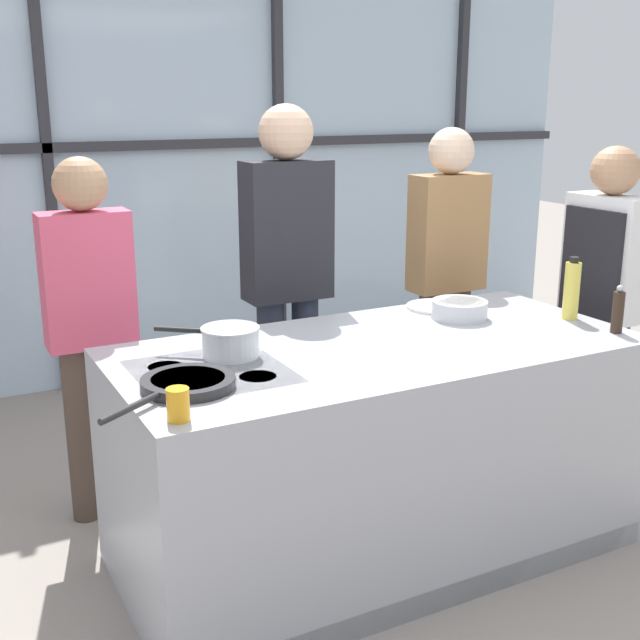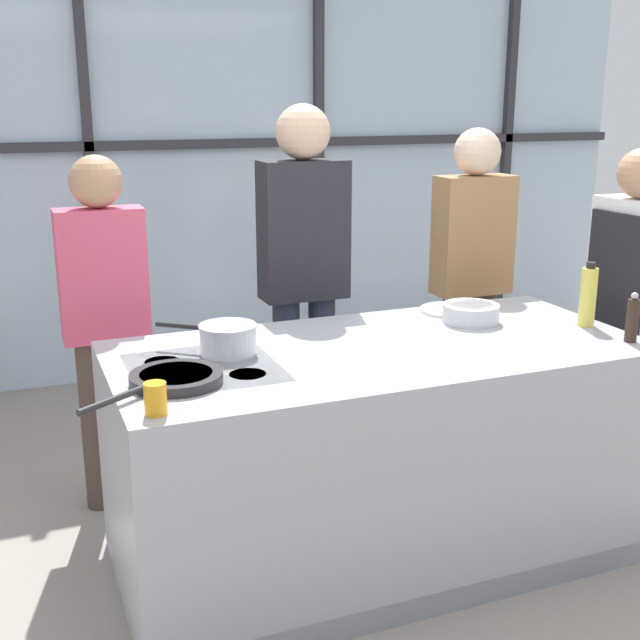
{
  "view_description": "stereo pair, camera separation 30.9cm",
  "coord_description": "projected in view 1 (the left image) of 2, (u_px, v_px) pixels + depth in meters",
  "views": [
    {
      "loc": [
        -1.59,
        -2.54,
        1.82
      ],
      "look_at": [
        -0.21,
        0.1,
        1.0
      ],
      "focal_mm": 45.0,
      "sensor_mm": 36.0,
      "label": 1
    },
    {
      "loc": [
        -1.31,
        -2.67,
        1.82
      ],
      "look_at": [
        -0.21,
        0.1,
        1.0
      ],
      "focal_mm": 45.0,
      "sensor_mm": 36.0,
      "label": 2
    }
  ],
  "objects": [
    {
      "name": "spectator_center_left",
      "position": [
        287.0,
        267.0,
        3.8
      ],
      "size": [
        0.41,
        0.25,
        1.8
      ],
      "rotation": [
        0.0,
        0.0,
        3.14
      ],
      "color": "#232838",
      "rests_on": "ground_plane"
    },
    {
      "name": "frying_pan",
      "position": [
        187.0,
        383.0,
        2.64
      ],
      "size": [
        0.5,
        0.39,
        0.04
      ],
      "color": "#232326",
      "rests_on": "demo_island"
    },
    {
      "name": "juice_glass_near",
      "position": [
        178.0,
        404.0,
        2.37
      ],
      "size": [
        0.07,
        0.07,
        0.1
      ],
      "primitive_type": "cylinder",
      "color": "orange",
      "rests_on": "demo_island"
    },
    {
      "name": "spectator_far_left",
      "position": [
        90.0,
        316.0,
        3.41
      ],
      "size": [
        0.37,
        0.22,
        1.6
      ],
      "rotation": [
        0.0,
        0.0,
        3.14
      ],
      "color": "#47382D",
      "rests_on": "ground_plane"
    },
    {
      "name": "back_window_wall",
      "position": [
        169.0,
        165.0,
        5.23
      ],
      "size": [
        6.4,
        0.1,
        2.8
      ],
      "color": "silver",
      "rests_on": "ground_plane"
    },
    {
      "name": "oil_bottle",
      "position": [
        572.0,
        290.0,
        3.46
      ],
      "size": [
        0.07,
        0.07,
        0.27
      ],
      "color": "#E0CC4C",
      "rests_on": "demo_island"
    },
    {
      "name": "pepper_grinder",
      "position": [
        618.0,
        311.0,
        3.26
      ],
      "size": [
        0.05,
        0.05,
        0.2
      ],
      "color": "#332319",
      "rests_on": "demo_island"
    },
    {
      "name": "ground_plane",
      "position": [
        375.0,
        548.0,
        3.37
      ],
      "size": [
        18.0,
        18.0,
        0.0
      ],
      "primitive_type": "plane",
      "color": "gray"
    },
    {
      "name": "chef",
      "position": [
        602.0,
        294.0,
        3.85
      ],
      "size": [
        0.23,
        0.41,
        1.62
      ],
      "rotation": [
        0.0,
        0.0,
        1.57
      ],
      "color": "#232838",
      "rests_on": "ground_plane"
    },
    {
      "name": "white_plate",
      "position": [
        435.0,
        307.0,
        3.66
      ],
      "size": [
        0.27,
        0.27,
        0.01
      ],
      "primitive_type": "cylinder",
      "color": "white",
      "rests_on": "demo_island"
    },
    {
      "name": "spectator_center_right",
      "position": [
        447.0,
        265.0,
        4.23
      ],
      "size": [
        0.4,
        0.24,
        1.69
      ],
      "rotation": [
        0.0,
        0.0,
        3.14
      ],
      "color": "#47382D",
      "rests_on": "ground_plane"
    },
    {
      "name": "saucepan",
      "position": [
        230.0,
        341.0,
        2.96
      ],
      "size": [
        0.35,
        0.3,
        0.11
      ],
      "color": "silver",
      "rests_on": "demo_island"
    },
    {
      "name": "demo_island",
      "position": [
        377.0,
        450.0,
        3.24
      ],
      "size": [
        2.07,
        0.96,
        0.9
      ],
      "color": "#A8AAB2",
      "rests_on": "ground_plane"
    },
    {
      "name": "mixing_bowl",
      "position": [
        459.0,
        309.0,
        3.49
      ],
      "size": [
        0.24,
        0.24,
        0.08
      ],
      "color": "silver",
      "rests_on": "demo_island"
    }
  ]
}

